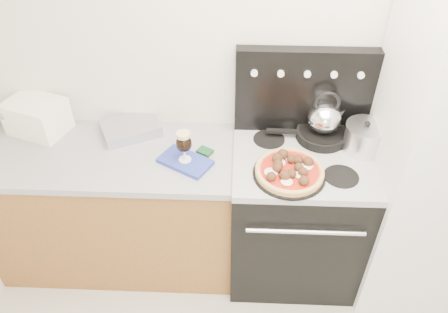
# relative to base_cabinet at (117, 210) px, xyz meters

# --- Properties ---
(room_shell) EXTENTS (3.52, 3.01, 2.52)m
(room_shell) POSITION_rel_base_cabinet_xyz_m (1.02, -0.91, 0.82)
(room_shell) COLOR #B5B0A3
(room_shell) RESTS_ON ground
(base_cabinet) EXTENTS (1.45, 0.60, 0.86)m
(base_cabinet) POSITION_rel_base_cabinet_xyz_m (0.00, 0.00, 0.00)
(base_cabinet) COLOR brown
(base_cabinet) RESTS_ON ground
(countertop) EXTENTS (1.48, 0.63, 0.04)m
(countertop) POSITION_rel_base_cabinet_xyz_m (0.00, 0.00, 0.45)
(countertop) COLOR #9D9DA3
(countertop) RESTS_ON base_cabinet
(stove_body) EXTENTS (0.76, 0.65, 0.88)m
(stove_body) POSITION_rel_base_cabinet_xyz_m (1.10, -0.02, 0.01)
(stove_body) COLOR black
(stove_body) RESTS_ON ground
(cooktop) EXTENTS (0.76, 0.65, 0.04)m
(cooktop) POSITION_rel_base_cabinet_xyz_m (1.10, -0.02, 0.47)
(cooktop) COLOR #ADADB2
(cooktop) RESTS_ON stove_body
(backguard) EXTENTS (0.76, 0.08, 0.50)m
(backguard) POSITION_rel_base_cabinet_xyz_m (1.10, 0.25, 0.74)
(backguard) COLOR black
(backguard) RESTS_ON cooktop
(fridge) EXTENTS (0.64, 0.68, 1.90)m
(fridge) POSITION_rel_base_cabinet_xyz_m (1.80, -0.05, 0.52)
(fridge) COLOR silver
(fridge) RESTS_ON ground
(toaster_oven) EXTENTS (0.37, 0.33, 0.20)m
(toaster_oven) POSITION_rel_base_cabinet_xyz_m (-0.42, 0.19, 0.57)
(toaster_oven) COLOR white
(toaster_oven) RESTS_ON countertop
(foil_sheet) EXTENTS (0.39, 0.35, 0.06)m
(foil_sheet) POSITION_rel_base_cabinet_xyz_m (0.12, 0.19, 0.50)
(foil_sheet) COLOR silver
(foil_sheet) RESTS_ON countertop
(oven_mitt) EXTENTS (0.32, 0.28, 0.02)m
(oven_mitt) POSITION_rel_base_cabinet_xyz_m (0.47, -0.08, 0.48)
(oven_mitt) COLOR #2A3AA0
(oven_mitt) RESTS_ON countertop
(beer_glass) EXTENTS (0.11, 0.11, 0.18)m
(beer_glass) POSITION_rel_base_cabinet_xyz_m (0.47, -0.08, 0.59)
(beer_glass) COLOR black
(beer_glass) RESTS_ON oven_mitt
(pizza_pan) EXTENTS (0.42, 0.42, 0.01)m
(pizza_pan) POSITION_rel_base_cabinet_xyz_m (1.02, -0.17, 0.50)
(pizza_pan) COLOR black
(pizza_pan) RESTS_ON cooktop
(pizza) EXTENTS (0.41, 0.41, 0.05)m
(pizza) POSITION_rel_base_cabinet_xyz_m (1.02, -0.17, 0.53)
(pizza) COLOR tan
(pizza) RESTS_ON pizza_pan
(skillet) EXTENTS (0.30, 0.30, 0.05)m
(skillet) POSITION_rel_base_cabinet_xyz_m (1.22, 0.15, 0.52)
(skillet) COLOR black
(skillet) RESTS_ON cooktop
(tea_kettle) EXTENTS (0.20, 0.20, 0.21)m
(tea_kettle) POSITION_rel_base_cabinet_xyz_m (1.22, 0.15, 0.65)
(tea_kettle) COLOR silver
(tea_kettle) RESTS_ON skillet
(stock_pot) EXTENTS (0.26, 0.26, 0.15)m
(stock_pot) POSITION_rel_base_cabinet_xyz_m (1.43, 0.05, 0.57)
(stock_pot) COLOR silver
(stock_pot) RESTS_ON cooktop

